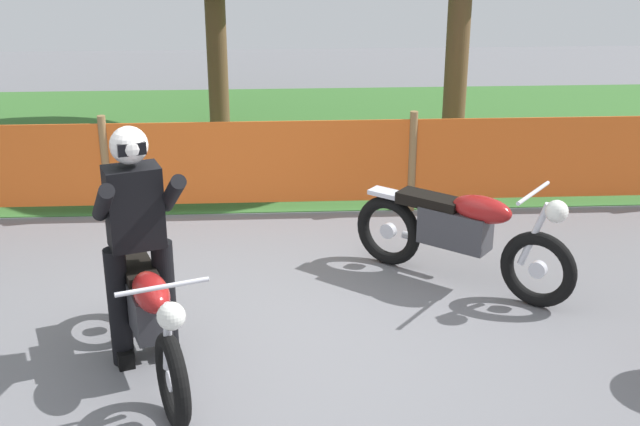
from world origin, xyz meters
name	(u,v)px	position (x,y,z in m)	size (l,w,h in m)	color
ground	(259,329)	(0.00, 0.00, -0.01)	(24.00, 24.00, 0.02)	slate
grass_verge	(264,136)	(0.00, 5.30, 0.01)	(24.00, 5.75, 0.01)	#386B2D
barrier_fence	(260,163)	(0.00, 2.42, 0.54)	(9.32, 0.08, 1.05)	olive
motorcycle_lead	(462,233)	(1.68, 0.68, 0.46)	(1.63, 1.34, 0.95)	black
motorcycle_trailing	(149,314)	(-0.72, -0.57, 0.44)	(0.84, 1.84, 0.91)	black
rider_trailing	(136,233)	(-0.79, -0.37, 0.95)	(0.67, 0.77, 1.69)	black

